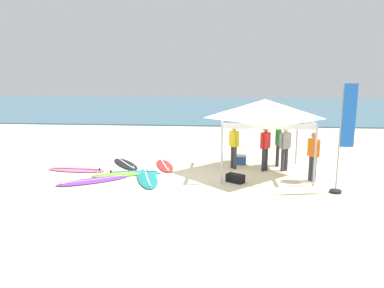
% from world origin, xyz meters
% --- Properties ---
extents(ground_plane, '(80.00, 80.00, 0.00)m').
position_xyz_m(ground_plane, '(0.00, 0.00, 0.00)').
color(ground_plane, beige).
extents(sea, '(80.00, 36.00, 0.10)m').
position_xyz_m(sea, '(0.00, 31.04, 0.05)').
color(sea, '#386B84').
rests_on(sea, ground).
extents(canopy_tent, '(3.14, 3.14, 2.75)m').
position_xyz_m(canopy_tent, '(2.49, 0.70, 2.39)').
color(canopy_tent, '#B7B7BC').
rests_on(canopy_tent, ground).
extents(surfboard_teal, '(1.43, 2.66, 0.19)m').
position_xyz_m(surfboard_teal, '(-1.63, -0.53, 0.04)').
color(surfboard_teal, '#19847F').
rests_on(surfboard_teal, ground).
extents(surfboard_purple, '(2.39, 1.91, 0.19)m').
position_xyz_m(surfboard_purple, '(-3.42, -1.00, 0.04)').
color(surfboard_purple, purple).
rests_on(surfboard_purple, ground).
extents(surfboard_red, '(1.23, 2.24, 0.19)m').
position_xyz_m(surfboard_red, '(-1.31, 1.30, 0.04)').
color(surfboard_red, red).
rests_on(surfboard_red, ground).
extents(surfboard_black, '(1.79, 2.24, 0.19)m').
position_xyz_m(surfboard_black, '(-2.95, 1.42, 0.04)').
color(surfboard_black, black).
rests_on(surfboard_black, ground).
extents(surfboard_pink, '(2.34, 0.79, 0.19)m').
position_xyz_m(surfboard_pink, '(-4.56, 0.34, 0.04)').
color(surfboard_pink, pink).
rests_on(surfboard_pink, ground).
extents(surfboard_lime, '(2.45, 1.45, 0.19)m').
position_xyz_m(surfboard_lime, '(-2.57, -0.03, 0.04)').
color(surfboard_lime, '#7AD12D').
rests_on(surfboard_lime, ground).
extents(surfboard_cyan, '(2.10, 0.81, 0.19)m').
position_xyz_m(surfboard_cyan, '(-2.29, 0.12, 0.04)').
color(surfboard_cyan, '#23B2CC').
rests_on(surfboard_cyan, ground).
extents(person_red, '(0.40, 0.44, 1.71)m').
position_xyz_m(person_red, '(2.60, 1.01, 0.99)').
color(person_red, '#2D2D33').
rests_on(person_red, ground).
extents(person_green, '(0.26, 0.55, 1.71)m').
position_xyz_m(person_green, '(3.19, 1.80, 0.99)').
color(person_green, '#2D2D33').
rests_on(person_green, ground).
extents(person_grey, '(0.47, 0.38, 1.71)m').
position_xyz_m(person_grey, '(3.34, 1.05, 0.99)').
color(person_grey, '#383842').
rests_on(person_grey, ground).
extents(person_orange, '(0.37, 0.49, 1.71)m').
position_xyz_m(person_orange, '(4.07, -0.27, 0.99)').
color(person_orange, '#383842').
rests_on(person_orange, ground).
extents(person_yellow, '(0.39, 0.47, 1.71)m').
position_xyz_m(person_yellow, '(1.43, 1.26, 0.99)').
color(person_yellow, '#383842').
rests_on(person_yellow, ground).
extents(banner_flag, '(0.60, 0.36, 3.40)m').
position_xyz_m(banner_flag, '(4.63, -1.46, 1.57)').
color(banner_flag, '#99999E').
rests_on(banner_flag, ground).
extents(gear_bag_near_tent, '(0.68, 0.61, 0.28)m').
position_xyz_m(gear_bag_near_tent, '(1.45, -0.63, 0.14)').
color(gear_bag_near_tent, black).
rests_on(gear_bag_near_tent, ground).
extents(cooler_box, '(0.50, 0.36, 0.39)m').
position_xyz_m(cooler_box, '(1.71, 1.95, 0.20)').
color(cooler_box, '#2D60B7').
rests_on(cooler_box, ground).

